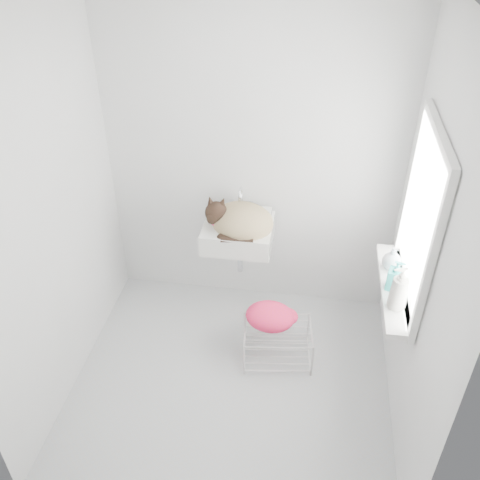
# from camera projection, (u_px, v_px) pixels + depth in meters

# --- Properties ---
(floor) EXTENTS (2.20, 2.00, 0.02)m
(floor) POSITION_uv_depth(u_px,v_px,m) (232.00, 381.00, 3.76)
(floor) COLOR #B6B6B6
(floor) RESTS_ON ground
(ceiling) EXTENTS (2.20, 2.00, 0.02)m
(ceiling) POSITION_uv_depth(u_px,v_px,m) (226.00, 4.00, 2.31)
(ceiling) COLOR white
(ceiling) RESTS_ON back_wall
(back_wall) EXTENTS (2.20, 0.02, 2.50)m
(back_wall) POSITION_uv_depth(u_px,v_px,m) (252.00, 160.00, 3.84)
(back_wall) COLOR silver
(back_wall) RESTS_ON ground
(right_wall) EXTENTS (0.02, 2.00, 2.50)m
(right_wall) POSITION_uv_depth(u_px,v_px,m) (426.00, 254.00, 2.90)
(right_wall) COLOR silver
(right_wall) RESTS_ON ground
(left_wall) EXTENTS (0.02, 2.00, 2.50)m
(left_wall) POSITION_uv_depth(u_px,v_px,m) (50.00, 222.00, 3.17)
(left_wall) COLOR silver
(left_wall) RESTS_ON ground
(window_glass) EXTENTS (0.01, 0.80, 1.00)m
(window_glass) POSITION_uv_depth(u_px,v_px,m) (422.00, 219.00, 3.01)
(window_glass) COLOR white
(window_glass) RESTS_ON right_wall
(window_frame) EXTENTS (0.04, 0.90, 1.10)m
(window_frame) POSITION_uv_depth(u_px,v_px,m) (420.00, 219.00, 3.01)
(window_frame) COLOR white
(window_frame) RESTS_ON right_wall
(windowsill) EXTENTS (0.16, 0.88, 0.04)m
(windowsill) POSITION_uv_depth(u_px,v_px,m) (394.00, 288.00, 3.32)
(windowsill) COLOR white
(windowsill) RESTS_ON right_wall
(sink) EXTENTS (0.51, 0.44, 0.20)m
(sink) POSITION_uv_depth(u_px,v_px,m) (238.00, 224.00, 3.87)
(sink) COLOR white
(sink) RESTS_ON back_wall
(faucet) EXTENTS (0.18, 0.13, 0.18)m
(faucet) POSITION_uv_depth(u_px,v_px,m) (242.00, 195.00, 3.94)
(faucet) COLOR silver
(faucet) RESTS_ON sink
(cat) EXTENTS (0.53, 0.48, 0.30)m
(cat) POSITION_uv_depth(u_px,v_px,m) (239.00, 221.00, 3.83)
(cat) COLOR tan
(cat) RESTS_ON sink
(wire_rack) EXTENTS (0.52, 0.40, 0.29)m
(wire_rack) POSITION_uv_depth(u_px,v_px,m) (277.00, 343.00, 3.85)
(wire_rack) COLOR silver
(wire_rack) RESTS_ON floor
(towel) EXTENTS (0.39, 0.30, 0.15)m
(towel) POSITION_uv_depth(u_px,v_px,m) (270.00, 321.00, 3.80)
(towel) COLOR red
(towel) RESTS_ON wire_rack
(bottle_a) EXTENTS (0.12, 0.12, 0.25)m
(bottle_a) POSITION_uv_depth(u_px,v_px,m) (395.00, 307.00, 3.14)
(bottle_a) COLOR silver
(bottle_a) RESTS_ON windowsill
(bottle_b) EXTENTS (0.12, 0.11, 0.21)m
(bottle_b) POSITION_uv_depth(u_px,v_px,m) (393.00, 288.00, 3.28)
(bottle_b) COLOR teal
(bottle_b) RESTS_ON windowsill
(bottle_c) EXTENTS (0.17, 0.17, 0.16)m
(bottle_c) POSITION_uv_depth(u_px,v_px,m) (390.00, 268.00, 3.45)
(bottle_c) COLOR silver
(bottle_c) RESTS_ON windowsill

